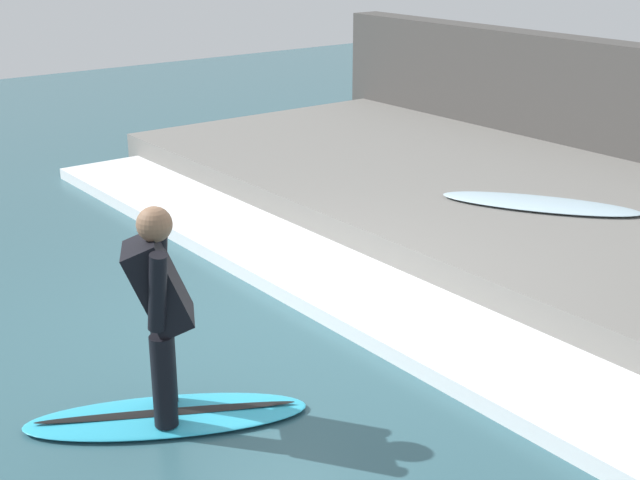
# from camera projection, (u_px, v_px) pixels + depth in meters

# --- Properties ---
(ground_plane) EXTENTS (28.00, 28.00, 0.00)m
(ground_plane) POSITION_uv_depth(u_px,v_px,m) (271.00, 330.00, 7.54)
(ground_plane) COLOR #335B66
(concrete_ledge) EXTENTS (4.40, 11.79, 0.40)m
(concrete_ledge) POSITION_uv_depth(u_px,v_px,m) (558.00, 222.00, 9.62)
(concrete_ledge) COLOR slate
(concrete_ledge) RESTS_ON ground_plane
(wave_foam_crest) EXTENTS (1.15, 11.20, 0.14)m
(wave_foam_crest) POSITION_uv_depth(u_px,v_px,m) (360.00, 295.00, 8.08)
(wave_foam_crest) COLOR white
(wave_foam_crest) RESTS_ON ground_plane
(surfboard_riding) EXTENTS (1.99, 1.43, 0.07)m
(surfboard_riding) POSITION_uv_depth(u_px,v_px,m) (167.00, 416.00, 6.18)
(surfboard_riding) COLOR #2DADD1
(surfboard_riding) RESTS_ON ground_plane
(surfer_riding) EXTENTS (0.58, 0.61, 1.50)m
(surfer_riding) POSITION_uv_depth(u_px,v_px,m) (160.00, 303.00, 5.89)
(surfer_riding) COLOR black
(surfer_riding) RESTS_ON surfboard_riding
(surfboard_spare) EXTENTS (1.61, 2.06, 0.06)m
(surfboard_spare) POSITION_uv_depth(u_px,v_px,m) (540.00, 204.00, 9.48)
(surfboard_spare) COLOR silver
(surfboard_spare) RESTS_ON concrete_ledge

